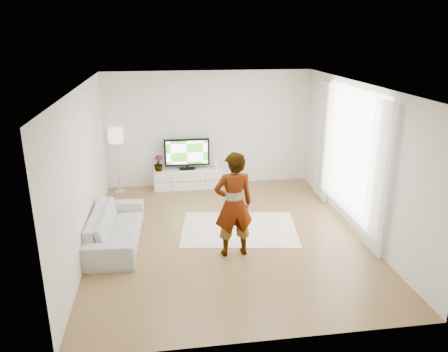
{
  "coord_description": "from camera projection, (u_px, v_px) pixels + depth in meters",
  "views": [
    {
      "loc": [
        -1.14,
        -7.41,
        3.71
      ],
      "look_at": [
        0.0,
        0.4,
        1.05
      ],
      "focal_mm": 35.0,
      "sensor_mm": 36.0,
      "label": 1
    }
  ],
  "objects": [
    {
      "name": "television",
      "position": [
        187.0,
        153.0,
        10.55
      ],
      "size": [
        1.09,
        0.21,
        0.76
      ],
      "color": "black",
      "rests_on": "media_console"
    },
    {
      "name": "player",
      "position": [
        234.0,
        205.0,
        7.3
      ],
      "size": [
        0.71,
        0.5,
        1.83
      ],
      "primitive_type": "imported",
      "rotation": [
        0.0,
        0.0,
        3.24
      ],
      "color": "#334772",
      "rests_on": "rug"
    },
    {
      "name": "curtain_far",
      "position": [
        323.0,
        141.0,
        9.69
      ],
      "size": [
        0.04,
        0.7,
        2.6
      ],
      "primitive_type": "cube",
      "color": "white",
      "rests_on": "floor"
    },
    {
      "name": "wall_left",
      "position": [
        84.0,
        171.0,
        7.5
      ],
      "size": [
        0.02,
        6.0,
        2.8
      ],
      "primitive_type": "cube",
      "color": "silver",
      "rests_on": "floor"
    },
    {
      "name": "floor_lamp",
      "position": [
        116.0,
        138.0,
        10.1
      ],
      "size": [
        0.35,
        0.35,
        1.56
      ],
      "color": "silver",
      "rests_on": "floor"
    },
    {
      "name": "curtain_near",
      "position": [
        379.0,
        179.0,
        7.25
      ],
      "size": [
        0.04,
        0.7,
        2.6
      ],
      "primitive_type": "cube",
      "color": "white",
      "rests_on": "floor"
    },
    {
      "name": "ceiling",
      "position": [
        227.0,
        86.0,
        7.39
      ],
      "size": [
        6.0,
        6.0,
        0.0
      ],
      "primitive_type": "plane",
      "color": "white",
      "rests_on": "wall_back"
    },
    {
      "name": "game_console",
      "position": [
        217.0,
        163.0,
        10.72
      ],
      "size": [
        0.1,
        0.19,
        0.25
      ],
      "rotation": [
        0.0,
        0.0,
        -0.25
      ],
      "color": "white",
      "rests_on": "media_console"
    },
    {
      "name": "wall_front",
      "position": [
        266.0,
        241.0,
        5.03
      ],
      "size": [
        5.0,
        0.02,
        2.8
      ],
      "primitive_type": "cube",
      "color": "silver",
      "rests_on": "floor"
    },
    {
      "name": "sofa",
      "position": [
        116.0,
        227.0,
        7.89
      ],
      "size": [
        0.94,
        2.17,
        0.62
      ],
      "primitive_type": "imported",
      "rotation": [
        0.0,
        0.0,
        1.52
      ],
      "color": "#A5A5A1",
      "rests_on": "floor"
    },
    {
      "name": "rug",
      "position": [
        239.0,
        229.0,
        8.54
      ],
      "size": [
        2.42,
        1.9,
        0.01
      ],
      "primitive_type": "cube",
      "rotation": [
        0.0,
        0.0,
        -0.15
      ],
      "color": "white",
      "rests_on": "floor"
    },
    {
      "name": "media_console",
      "position": [
        188.0,
        178.0,
        10.73
      ],
      "size": [
        1.64,
        0.47,
        0.46
      ],
      "color": "white",
      "rests_on": "floor"
    },
    {
      "name": "window",
      "position": [
        351.0,
        152.0,
        8.44
      ],
      "size": [
        0.01,
        2.6,
        2.5
      ],
      "primitive_type": "cube",
      "color": "white",
      "rests_on": "wall_right"
    },
    {
      "name": "wall_back",
      "position": [
        209.0,
        129.0,
        10.65
      ],
      "size": [
        5.0,
        0.02,
        2.8
      ],
      "primitive_type": "cube",
      "color": "silver",
      "rests_on": "floor"
    },
    {
      "name": "floor",
      "position": [
        227.0,
        235.0,
        8.29
      ],
      "size": [
        6.0,
        6.0,
        0.0
      ],
      "primitive_type": "plane",
      "color": "olive",
      "rests_on": "ground"
    },
    {
      "name": "potted_plant",
      "position": [
        158.0,
        163.0,
        10.5
      ],
      "size": [
        0.23,
        0.23,
        0.38
      ],
      "primitive_type": "imported",
      "rotation": [
        0.0,
        0.0,
        0.12
      ],
      "color": "#3F7238",
      "rests_on": "media_console"
    },
    {
      "name": "wall_right",
      "position": [
        359.0,
        159.0,
        8.18
      ],
      "size": [
        0.02,
        6.0,
        2.8
      ],
      "primitive_type": "cube",
      "color": "silver",
      "rests_on": "floor"
    }
  ]
}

